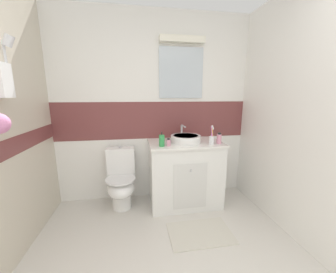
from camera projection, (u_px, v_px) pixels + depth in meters
ground_plane at (169, 261)px, 1.75m from camera, size 3.20×3.48×0.04m
wall_back_tiled at (154, 108)px, 2.69m from camera, size 3.20×0.20×2.50m
wall_right_plain at (321, 117)px, 1.71m from camera, size 0.10×3.48×2.50m
vanity_cabinet at (184, 173)px, 2.60m from camera, size 0.93×0.59×0.85m
sink_basin at (186, 138)px, 2.49m from camera, size 0.38×0.43×0.20m
toilet at (121, 180)px, 2.52m from camera, size 0.37×0.50×0.78m
toothbrush_cup at (212, 139)px, 2.38m from camera, size 0.06×0.06×0.24m
soap_dispenser at (162, 141)px, 2.28m from camera, size 0.07×0.07×0.18m
perfume_flask_small at (169, 142)px, 2.30m from camera, size 0.04×0.03×0.10m
lotion_bottle_short at (219, 138)px, 2.41m from camera, size 0.06×0.06×0.14m
bath_mat at (200, 233)px, 2.08m from camera, size 0.66×0.44×0.01m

